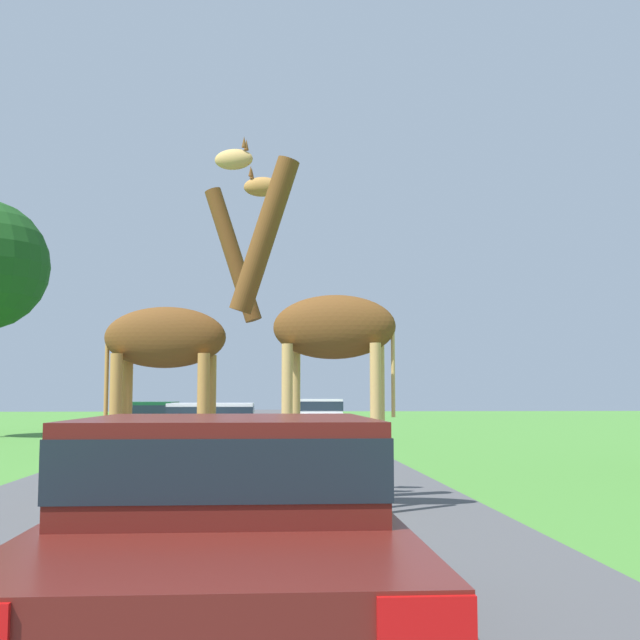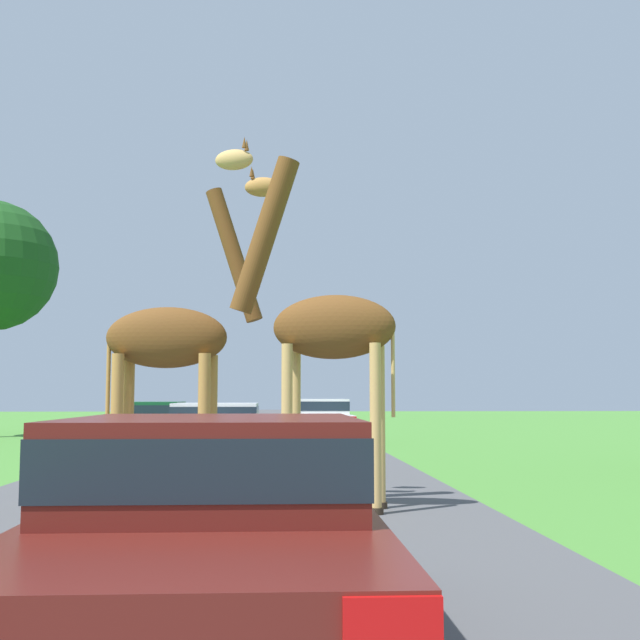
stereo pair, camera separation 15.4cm
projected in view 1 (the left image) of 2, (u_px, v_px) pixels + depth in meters
The scene contains 7 objects.
road at pixel (246, 438), 29.21m from camera, with size 7.65×120.00×0.00m.
giraffe_near_road at pixel (320, 323), 11.07m from camera, with size 2.62×1.02×5.23m.
giraffe_companion at pixel (173, 345), 11.97m from camera, with size 2.68×0.92×5.00m.
car_lead_maroon at pixel (228, 527), 4.84m from camera, with size 1.88×4.43×1.41m.
car_queue_right at pixel (212, 434), 16.67m from camera, with size 1.89×4.20×1.39m.
car_queue_left at pixel (146, 425), 22.13m from camera, with size 1.74×4.51×1.37m.
car_far_ahead at pixel (315, 419), 26.48m from camera, with size 1.86×4.79×1.43m.
Camera 1 is at (0.73, 0.40, 1.54)m, focal length 45.00 mm.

